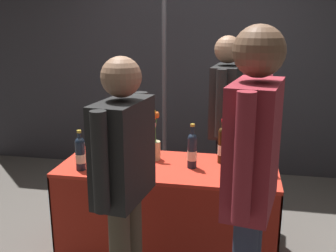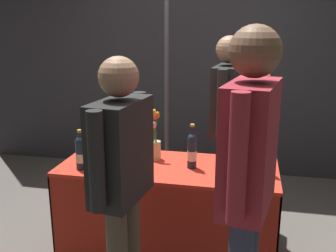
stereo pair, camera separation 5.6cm
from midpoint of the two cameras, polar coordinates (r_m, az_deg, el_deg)
back_partition at (r=4.59m, az=4.24°, el=12.88°), size 5.57×0.12×3.18m
tasting_table at (r=2.97m, az=-0.55°, el=-9.89°), size 1.58×0.66×0.73m
featured_wine_bottle at (r=2.78m, az=13.29°, el=-3.95°), size 0.07×0.07×0.34m
display_bottle_0 at (r=2.92m, az=7.37°, el=-2.71°), size 0.07×0.07×0.34m
display_bottle_1 at (r=2.92m, az=-7.55°, el=-2.88°), size 0.08×0.08×0.32m
display_bottle_2 at (r=2.73m, az=-6.52°, el=-4.13°), size 0.08×0.08×0.31m
display_bottle_3 at (r=2.84m, az=-13.22°, el=-3.87°), size 0.07×0.07×0.29m
display_bottle_4 at (r=2.80m, az=2.96°, el=-3.50°), size 0.07×0.07×0.33m
wine_glass_near_vendor at (r=3.02m, az=-9.59°, el=-3.26°), size 0.07×0.07×0.13m
wine_glass_mid at (r=2.82m, az=10.47°, el=-4.41°), size 0.08×0.08×0.14m
flower_vase at (r=2.98m, az=-2.55°, el=-2.72°), size 0.09×0.09×0.39m
brochure_stand at (r=2.82m, az=-9.29°, el=-4.61°), size 0.13×0.03×0.17m
vendor_presenter at (r=3.36m, az=7.92°, el=1.79°), size 0.26×0.63×1.64m
taster_foreground_right at (r=2.20m, az=-7.16°, el=-6.60°), size 0.27×0.60×1.58m
taster_foreground_left at (r=1.93m, az=11.35°, el=-6.28°), size 0.28×0.61×1.74m
booth_signpost at (r=3.83m, az=-0.97°, el=8.31°), size 0.59×0.04×2.14m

